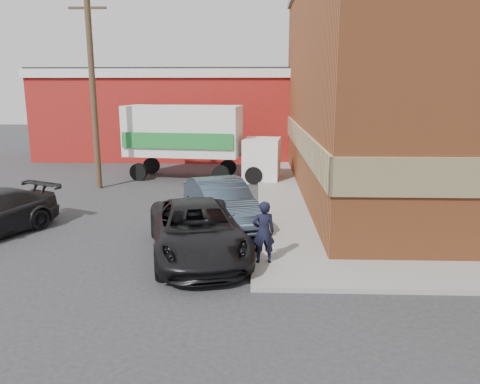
% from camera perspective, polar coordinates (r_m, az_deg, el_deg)
% --- Properties ---
extents(ground, '(90.00, 90.00, 0.00)m').
position_cam_1_polar(ground, '(12.33, 3.76, -8.64)').
color(ground, '#28282B').
rests_on(ground, ground).
extents(brick_building, '(14.25, 18.25, 9.36)m').
position_cam_1_polar(brick_building, '(22.32, 26.10, 11.96)').
color(brick_building, '#974B27').
rests_on(brick_building, ground).
extents(sidewalk_west, '(1.80, 18.00, 0.12)m').
position_cam_1_polar(sidewalk_west, '(20.97, 4.69, 0.49)').
color(sidewalk_west, gray).
rests_on(sidewalk_west, ground).
extents(warehouse, '(16.30, 8.30, 5.60)m').
position_cam_1_polar(warehouse, '(32.02, -8.18, 9.58)').
color(warehouse, maroon).
rests_on(warehouse, ground).
extents(utility_pole, '(2.00, 0.26, 9.00)m').
position_cam_1_polar(utility_pole, '(21.68, -17.56, 12.83)').
color(utility_pole, brown).
rests_on(utility_pole, ground).
extents(man, '(0.64, 0.48, 1.60)m').
position_cam_1_polar(man, '(11.78, 2.88, -4.90)').
color(man, black).
rests_on(man, sidewalk_south).
extents(sedan, '(3.12, 4.79, 1.49)m').
position_cam_1_polar(sedan, '(15.48, -2.29, -1.27)').
color(sedan, '#304050').
rests_on(sedan, ground).
extents(suv_a, '(3.54, 5.56, 1.43)m').
position_cam_1_polar(suv_a, '(12.66, -5.29, -4.66)').
color(suv_a, black).
rests_on(suv_a, ground).
extents(box_truck, '(7.48, 3.01, 3.59)m').
position_cam_1_polar(box_truck, '(23.20, -5.23, 6.68)').
color(box_truck, white).
rests_on(box_truck, ground).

